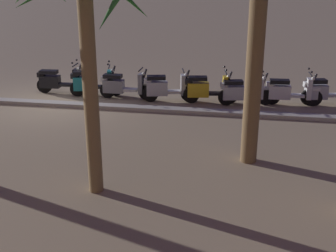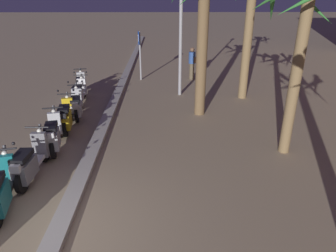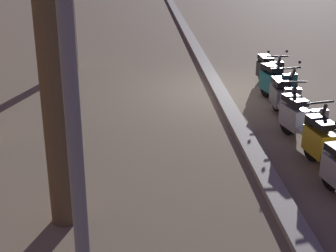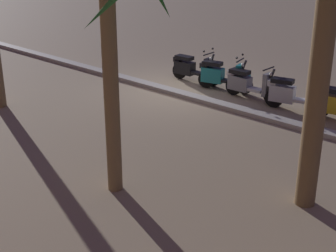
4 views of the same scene
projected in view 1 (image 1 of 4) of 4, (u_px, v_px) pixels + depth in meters
ground_plane at (57, 102)px, 14.48m from camera, size 200.00×200.00×0.00m
curb_strip at (52, 104)px, 14.15m from camera, size 60.00×0.36×0.12m
scooter_silver_last_in_row at (325, 91)px, 14.09m from camera, size 1.82×0.69×1.04m
scooter_white_mid_front at (289, 91)px, 14.08m from camera, size 1.82×0.56×1.17m
scooter_silver_second_in_line at (242, 92)px, 14.07m from camera, size 1.76×0.67×1.17m
scooter_yellow_gap_after_mid at (206, 89)px, 14.27m from camera, size 1.78×0.63×1.17m
scooter_silver_lead_nearest at (165, 88)px, 14.45m from camera, size 1.75×0.69×1.04m
scooter_grey_mid_rear at (122, 86)px, 14.75m from camera, size 1.86×0.56×1.04m
scooter_teal_mid_centre at (92, 83)px, 15.04m from camera, size 1.77×0.71×1.17m
scooter_black_far_back at (58, 81)px, 15.36m from camera, size 1.87×0.56×1.17m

